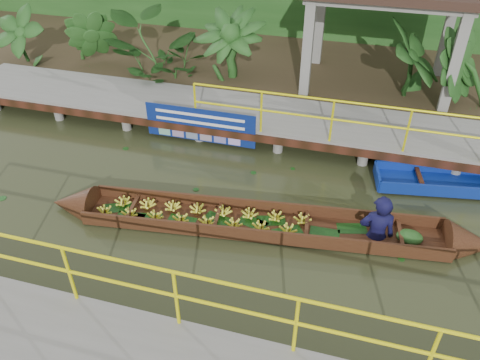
# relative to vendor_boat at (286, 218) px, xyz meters

# --- Properties ---
(ground) EXTENTS (80.00, 80.00, 0.00)m
(ground) POSITION_rel_vendor_boat_xyz_m (-1.72, 0.05, -0.31)
(ground) COLOR #2A3118
(ground) RESTS_ON ground
(land_strip) EXTENTS (30.00, 8.00, 0.45)m
(land_strip) POSITION_rel_vendor_boat_xyz_m (-1.72, 7.55, -0.09)
(land_strip) COLOR #362B1B
(land_strip) RESTS_ON ground
(far_dock) EXTENTS (16.00, 2.06, 1.66)m
(far_dock) POSITION_rel_vendor_boat_xyz_m (-1.70, 3.48, 0.17)
(far_dock) COLOR slate
(far_dock) RESTS_ON ground
(vendor_boat) EXTENTS (8.55, 1.87, 2.21)m
(vendor_boat) POSITION_rel_vendor_boat_xyz_m (0.00, 0.00, 0.00)
(vendor_boat) COLOR #351A0E
(vendor_boat) RESTS_ON ground
(moored_blue_boat) EXTENTS (3.24, 1.30, 0.75)m
(moored_blue_boat) POSITION_rel_vendor_boat_xyz_m (3.68, 2.38, -0.18)
(moored_blue_boat) COLOR navy
(moored_blue_boat) RESTS_ON ground
(blue_banner) EXTENTS (2.75, 0.04, 0.86)m
(blue_banner) POSITION_rel_vendor_boat_xyz_m (-2.60, 2.53, 0.25)
(blue_banner) COLOR navy
(blue_banner) RESTS_ON ground
(tropical_plants) EXTENTS (14.45, 1.45, 1.82)m
(tropical_plants) POSITION_rel_vendor_boat_xyz_m (-3.10, 5.35, 1.05)
(tropical_plants) COLOR #194315
(tropical_plants) RESTS_ON ground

